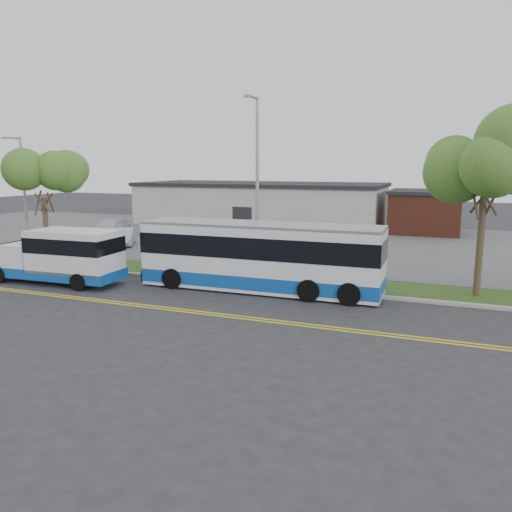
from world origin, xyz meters
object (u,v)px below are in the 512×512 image
at_px(streetlight_far, 23,189).
at_px(pedestrian, 97,251).
at_px(streetlight_near, 257,182).
at_px(parked_car_b, 110,228).
at_px(transit_bus, 260,257).
at_px(tree_west, 43,181).
at_px(tree_east, 487,164).
at_px(shuttle_bus, 64,255).
at_px(parked_car_a, 124,237).

relative_size(streetlight_far, pedestrian, 4.11).
distance_m(streetlight_near, streetlight_far, 19.20).
bearing_deg(parked_car_b, pedestrian, -65.58).
distance_m(streetlight_far, transit_bus, 20.75).
height_order(tree_west, transit_bus, tree_west).
relative_size(tree_east, parked_car_b, 1.64).
height_order(shuttle_bus, pedestrian, shuttle_bus).
xyz_separation_m(shuttle_bus, parked_car_b, (-8.24, 14.61, -0.68)).
relative_size(streetlight_near, parked_car_b, 1.87).
distance_m(pedestrian, parked_car_b, 13.22).
relative_size(streetlight_near, streetlight_far, 1.19).
distance_m(shuttle_bus, parked_car_a, 12.20).
xyz_separation_m(shuttle_bus, parked_car_a, (-4.44, 11.34, -0.77)).
distance_m(shuttle_bus, pedestrian, 3.79).
bearing_deg(parked_car_a, tree_west, -132.28).
height_order(shuttle_bus, parked_car_a, shuttle_bus).
bearing_deg(shuttle_bus, tree_west, 137.81).
bearing_deg(pedestrian, streetlight_near, 162.42).
relative_size(streetlight_near, shuttle_bus, 1.27).
distance_m(tree_east, streetlight_near, 11.05).
relative_size(shuttle_bus, transit_bus, 0.62).
relative_size(tree_east, pedestrian, 4.28).
relative_size(streetlight_far, shuttle_bus, 1.07).
bearing_deg(streetlight_near, streetlight_far, 171.95).
relative_size(tree_east, tree_west, 1.21).
bearing_deg(streetlight_far, transit_bus, -13.54).
bearing_deg(streetlight_far, parked_car_a, 37.30).
xyz_separation_m(tree_east, streetlight_near, (-11.00, -0.27, -0.97)).
height_order(tree_east, streetlight_near, streetlight_near).
bearing_deg(tree_east, parked_car_b, 160.88).
bearing_deg(parked_car_b, tree_east, -28.91).
xyz_separation_m(streetlight_near, streetlight_far, (-19.00, 2.69, -0.76)).
bearing_deg(parked_car_a, streetlight_far, -172.20).
distance_m(tree_west, streetlight_far, 4.62).
distance_m(shuttle_bus, parked_car_b, 16.78).
bearing_deg(streetlight_near, pedestrian, -175.23).
height_order(pedestrian, parked_car_a, pedestrian).
height_order(tree_east, parked_car_a, tree_east).
bearing_deg(streetlight_near, tree_east, 1.42).
bearing_deg(parked_car_b, streetlight_near, -40.00).
xyz_separation_m(streetlight_far, shuttle_bus, (9.89, -7.19, -2.96)).
bearing_deg(tree_west, parked_car_a, 77.22).
bearing_deg(shuttle_bus, streetlight_near, 24.31).
bearing_deg(transit_bus, streetlight_near, 114.05).
xyz_separation_m(tree_west, parked_car_b, (-2.35, 9.63, -4.29)).
bearing_deg(parked_car_a, pedestrian, -94.12).
distance_m(tree_east, pedestrian, 21.57).
relative_size(tree_west, pedestrian, 3.55).
xyz_separation_m(streetlight_far, pedestrian, (9.08, -3.52, -3.40)).
xyz_separation_m(tree_east, parked_car_b, (-28.35, 9.83, -5.37)).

